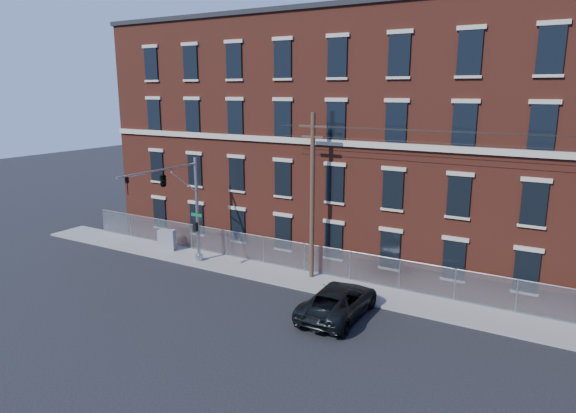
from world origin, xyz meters
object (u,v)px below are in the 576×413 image
Objects in this scene: pickup_truck at (338,301)px; utility_cabinet at (167,240)px; traffic_signal_mast at (171,190)px; utility_pole_near at (312,194)px.

utility_cabinet reaches higher than pickup_truck.
traffic_signal_mast is 6.42m from utility_cabinet.
utility_cabinet is (-11.48, -0.47, -4.48)m from utility_pole_near.
traffic_signal_mast is at bearing -156.86° from utility_pole_near.
utility_pole_near is 12.33m from utility_cabinet.
utility_pole_near is at bearing -48.99° from pickup_truck.
utility_pole_near reaches higher than pickup_truck.
utility_cabinet is at bearing -177.65° from utility_pole_near.
traffic_signal_mast reaches higher than pickup_truck.
utility_pole_near is 7.12m from pickup_truck.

